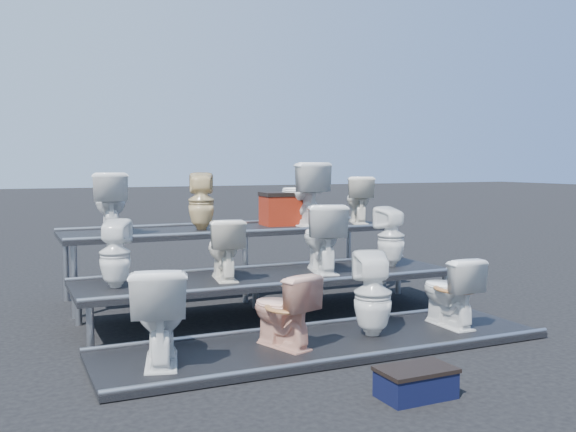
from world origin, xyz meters
name	(u,v)px	position (x,y,z in m)	size (l,w,h in m)	color
ground	(271,317)	(0.00, 0.00, 0.00)	(80.00, 80.00, 0.00)	black
tier_front	(326,344)	(0.00, -1.30, 0.03)	(4.20, 1.20, 0.06)	black
tier_mid	(271,296)	(0.00, 0.00, 0.23)	(4.20, 1.20, 0.46)	black
tier_back	(232,262)	(0.00, 1.30, 0.43)	(4.20, 1.20, 0.86)	black
toilet_0	(160,314)	(-1.53, -1.30, 0.46)	(0.45, 0.79, 0.80)	white
toilet_1	(283,310)	(-0.43, -1.30, 0.39)	(0.37, 0.66, 0.67)	#E0A38A
toilet_2	(373,294)	(0.50, -1.30, 0.46)	(0.36, 0.37, 0.80)	white
toilet_3	(449,291)	(1.39, -1.30, 0.41)	(0.39, 0.69, 0.70)	white
toilet_4	(115,254)	(-1.67, 0.00, 0.80)	(0.31, 0.31, 0.68)	white
toilet_5	(224,249)	(-0.54, 0.00, 0.78)	(0.36, 0.64, 0.65)	white
toilet_6	(322,238)	(0.62, 0.00, 0.85)	(0.44, 0.76, 0.78)	white
toilet_7	(391,237)	(1.55, 0.00, 0.82)	(0.32, 0.33, 0.71)	white
toilet_8	(110,203)	(-1.51, 1.30, 1.22)	(0.40, 0.71, 0.72)	white
toilet_9	(201,201)	(-0.40, 1.30, 1.22)	(0.32, 0.33, 0.72)	#DCC288
toilet_10	(301,194)	(0.98, 1.30, 1.28)	(0.47, 0.82, 0.84)	white
toilet_11	(358,200)	(1.86, 1.30, 1.18)	(0.36, 0.64, 0.65)	white
red_crate	(283,210)	(0.77, 1.44, 1.06)	(0.54, 0.44, 0.39)	maroon
step_stool	(416,384)	(0.01, -2.68, 0.10)	(0.53, 0.32, 0.19)	black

